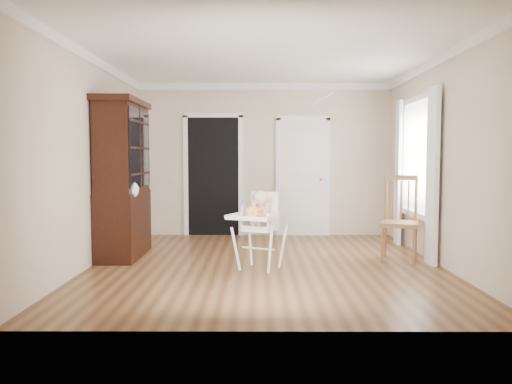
{
  "coord_description": "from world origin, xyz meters",
  "views": [
    {
      "loc": [
        -0.11,
        -6.41,
        1.4
      ],
      "look_at": [
        -0.13,
        -0.35,
        0.97
      ],
      "focal_mm": 35.0,
      "sensor_mm": 36.0,
      "label": 1
    }
  ],
  "objects_px": {
    "cake": "(252,212)",
    "china_cabinet": "(123,179)",
    "high_chair": "(259,221)",
    "sippy_cup": "(242,209)",
    "dining_chair": "(400,221)"
  },
  "relations": [
    {
      "from": "high_chair",
      "to": "cake",
      "type": "bearing_deg",
      "value": -86.07
    },
    {
      "from": "high_chair",
      "to": "cake",
      "type": "relative_size",
      "value": 4.0
    },
    {
      "from": "dining_chair",
      "to": "sippy_cup",
      "type": "bearing_deg",
      "value": -146.7
    },
    {
      "from": "high_chair",
      "to": "dining_chair",
      "type": "bearing_deg",
      "value": 39.57
    },
    {
      "from": "sippy_cup",
      "to": "china_cabinet",
      "type": "distance_m",
      "value": 1.89
    },
    {
      "from": "high_chair",
      "to": "china_cabinet",
      "type": "height_order",
      "value": "china_cabinet"
    },
    {
      "from": "high_chair",
      "to": "cake",
      "type": "height_order",
      "value": "high_chair"
    },
    {
      "from": "sippy_cup",
      "to": "china_cabinet",
      "type": "height_order",
      "value": "china_cabinet"
    },
    {
      "from": "high_chair",
      "to": "sippy_cup",
      "type": "bearing_deg",
      "value": -156.28
    },
    {
      "from": "cake",
      "to": "china_cabinet",
      "type": "bearing_deg",
      "value": 150.83
    },
    {
      "from": "cake",
      "to": "sippy_cup",
      "type": "bearing_deg",
      "value": 118.85
    },
    {
      "from": "dining_chair",
      "to": "cake",
      "type": "bearing_deg",
      "value": -139.74
    },
    {
      "from": "high_chair",
      "to": "china_cabinet",
      "type": "bearing_deg",
      "value": -178.25
    },
    {
      "from": "high_chair",
      "to": "sippy_cup",
      "type": "height_order",
      "value": "high_chair"
    },
    {
      "from": "high_chair",
      "to": "china_cabinet",
      "type": "distance_m",
      "value": 2.11
    }
  ]
}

